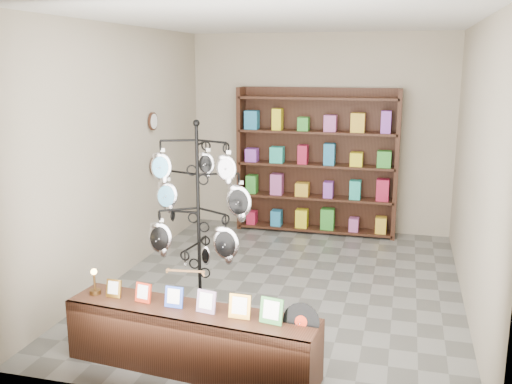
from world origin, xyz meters
TOP-DOWN VIEW (x-y plane):
  - ground at (0.00, 0.00)m, footprint 5.00×5.00m
  - room_envelope at (0.00, 0.00)m, footprint 5.00×5.00m
  - display_tree at (-0.62, -1.13)m, footprint 1.05×0.89m
  - front_shelf at (-0.38, -2.02)m, footprint 2.23×0.67m
  - back_shelving at (0.00, 2.30)m, footprint 2.42×0.36m
  - wall_clocks at (-1.97, 0.80)m, footprint 0.03×0.24m

SIDE VIEW (x-z plane):
  - ground at x=0.00m, z-range 0.00..0.00m
  - front_shelf at x=-0.38m, z-range -0.12..0.66m
  - back_shelving at x=0.00m, z-range -0.07..2.13m
  - display_tree at x=-0.62m, z-range 0.16..2.20m
  - wall_clocks at x=-1.97m, z-range 1.08..1.92m
  - room_envelope at x=0.00m, z-range -0.65..4.35m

